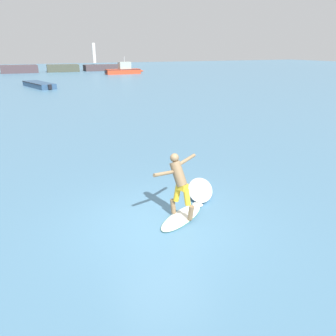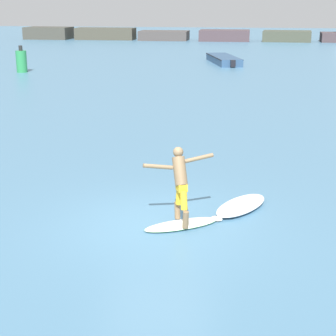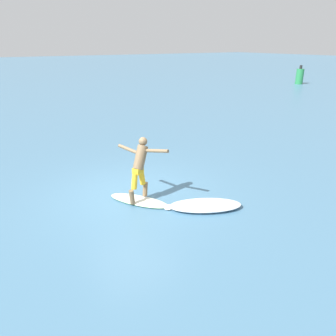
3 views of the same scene
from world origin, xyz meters
name	(u,v)px [view 3 (image 3 of 3)]	position (x,y,z in m)	size (l,w,h in m)	color
ground_plane	(132,194)	(0.00, 0.00, 0.00)	(200.00, 200.00, 0.00)	teal
surfboard	(140,201)	(0.58, -0.03, 0.04)	(1.86, 1.46, 0.21)	white
surfer	(140,164)	(0.51, 0.05, 1.07)	(1.50, 0.96, 1.70)	brown
channel_marker_buoy	(300,76)	(-14.32, 26.41, 0.78)	(0.75, 0.75, 1.87)	#288447
wave_foam_at_tail	(205,205)	(1.84, 1.23, 0.10)	(1.57, 2.03, 0.20)	white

